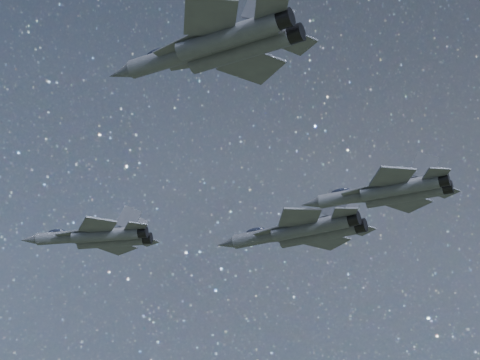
% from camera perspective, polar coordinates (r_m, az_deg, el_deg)
% --- Properties ---
extents(jet_lead, '(16.67, 11.59, 4.19)m').
position_cam_1_polar(jet_lead, '(94.95, -10.09, -3.99)').
color(jet_lead, '#363843').
extents(jet_left, '(19.03, 13.17, 4.78)m').
position_cam_1_polar(jet_left, '(90.41, 4.44, -3.62)').
color(jet_left, '#363843').
extents(jet_right, '(17.85, 12.38, 4.48)m').
position_cam_1_polar(jet_right, '(63.08, -1.58, 9.54)').
color(jet_right, '#363843').
extents(jet_slot, '(16.28, 11.42, 4.11)m').
position_cam_1_polar(jet_slot, '(81.77, 10.56, -0.80)').
color(jet_slot, '#363843').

